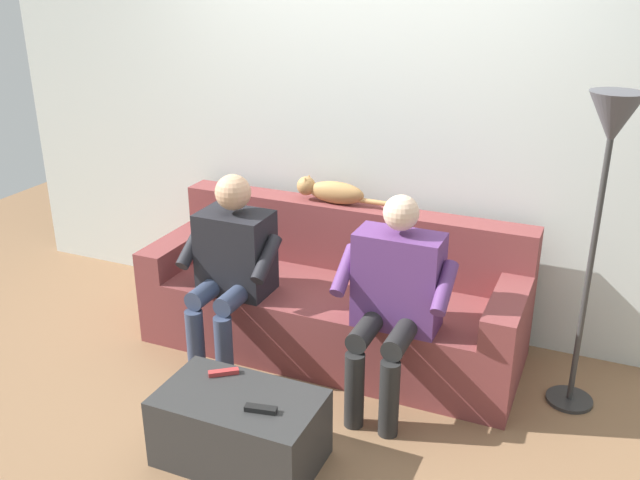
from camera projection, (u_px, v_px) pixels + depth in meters
ground_plane at (280, 411)px, 3.64m from camera, size 8.00×8.00×0.00m
back_wall at (367, 118)px, 4.20m from camera, size 5.16×0.06×2.58m
couch at (335, 301)px, 4.17m from camera, size 2.19×0.79×0.81m
coffee_table at (240, 428)px, 3.23m from camera, size 0.74×0.44×0.34m
person_left_seated at (394, 293)px, 3.53m from camera, size 0.59×0.52×1.11m
person_right_seated at (231, 260)px, 3.91m from camera, size 0.55×0.51×1.09m
cat_on_backrest at (330, 191)px, 4.21m from camera, size 0.58×0.12×0.15m
remote_black at (261, 409)px, 3.06m from camera, size 0.15×0.07×0.02m
remote_red at (224, 372)px, 3.33m from camera, size 0.13×0.11×0.02m
floor_lamp at (608, 154)px, 3.22m from camera, size 0.25×0.25×1.63m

